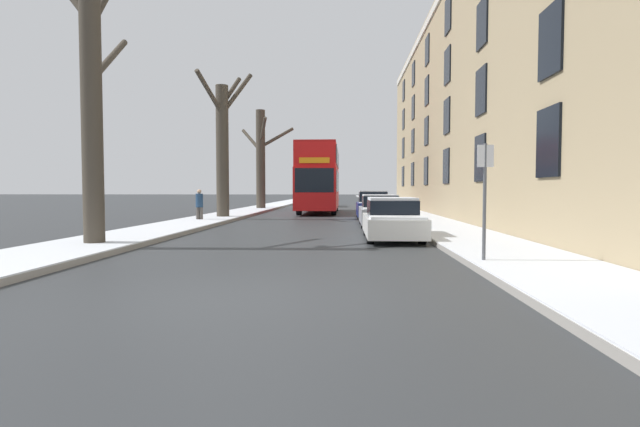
% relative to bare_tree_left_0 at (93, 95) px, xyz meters
% --- Properties ---
extents(ground_plane, '(320.00, 320.00, 0.00)m').
position_rel_bare_tree_left_0_xyz_m(ground_plane, '(5.20, -5.99, -4.10)').
color(ground_plane, '#303335').
extents(sidewalk_left, '(2.63, 130.00, 0.16)m').
position_rel_bare_tree_left_0_xyz_m(sidewalk_left, '(-0.12, 47.01, -4.02)').
color(sidewalk_left, gray).
rests_on(sidewalk_left, ground).
extents(sidewalk_right, '(2.63, 130.00, 0.16)m').
position_rel_bare_tree_left_0_xyz_m(sidewalk_right, '(10.52, 47.01, -4.02)').
color(sidewalk_right, gray).
rests_on(sidewalk_right, ground).
extents(terrace_facade_right, '(9.10, 43.39, 12.54)m').
position_rel_bare_tree_left_0_xyz_m(terrace_facade_right, '(16.33, 15.65, 2.17)').
color(terrace_facade_right, tan).
rests_on(terrace_facade_right, ground).
extents(bare_tree_left_0, '(2.74, 3.13, 8.47)m').
position_rel_bare_tree_left_0_xyz_m(bare_tree_left_0, '(0.00, 0.00, 0.00)').
color(bare_tree_left_0, '#423A30').
rests_on(bare_tree_left_0, ground).
extents(bare_tree_left_1, '(2.40, 3.24, 7.82)m').
position_rel_bare_tree_left_0_xyz_m(bare_tree_left_1, '(0.23, 13.09, -0.21)').
color(bare_tree_left_1, '#423A30').
rests_on(bare_tree_left_1, ground).
extents(bare_tree_left_2, '(4.44, 3.68, 7.72)m').
position_rel_bare_tree_left_0_xyz_m(bare_tree_left_2, '(0.16, 25.38, -0.02)').
color(bare_tree_left_2, '#423A30').
rests_on(bare_tree_left_2, ground).
extents(double_decker_bus, '(2.54, 10.52, 4.46)m').
position_rel_bare_tree_left_0_xyz_m(double_decker_bus, '(4.92, 20.83, -1.57)').
color(double_decker_bus, red).
rests_on(double_decker_bus, ground).
extents(parked_car_0, '(1.71, 4.44, 1.32)m').
position_rel_bare_tree_left_0_xyz_m(parked_car_0, '(8.20, 2.73, -3.48)').
color(parked_car_0, silver).
rests_on(parked_car_0, ground).
extents(parked_car_1, '(1.69, 4.58, 1.36)m').
position_rel_bare_tree_left_0_xyz_m(parked_car_1, '(8.20, 8.50, -3.46)').
color(parked_car_1, '#9EA3AD').
rests_on(parked_car_1, ground).
extents(parked_car_2, '(1.72, 3.97, 1.52)m').
position_rel_bare_tree_left_0_xyz_m(parked_car_2, '(8.20, 14.12, -3.40)').
color(parked_car_2, navy).
rests_on(parked_car_2, ground).
extents(oncoming_van, '(2.03, 5.74, 2.40)m').
position_rel_bare_tree_left_0_xyz_m(oncoming_van, '(3.50, 33.62, -2.80)').
color(oncoming_van, white).
rests_on(oncoming_van, ground).
extents(pedestrian_left_sidewalk, '(0.35, 0.35, 1.59)m').
position_rel_bare_tree_left_0_xyz_m(pedestrian_left_sidewalk, '(-0.25, 10.36, -3.23)').
color(pedestrian_left_sidewalk, '#4C4742').
rests_on(pedestrian_left_sidewalk, ground).
extents(street_sign_post, '(0.32, 0.07, 2.49)m').
position_rel_bare_tree_left_0_xyz_m(street_sign_post, '(9.51, -2.98, -2.67)').
color(street_sign_post, '#4C4F54').
rests_on(street_sign_post, ground).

